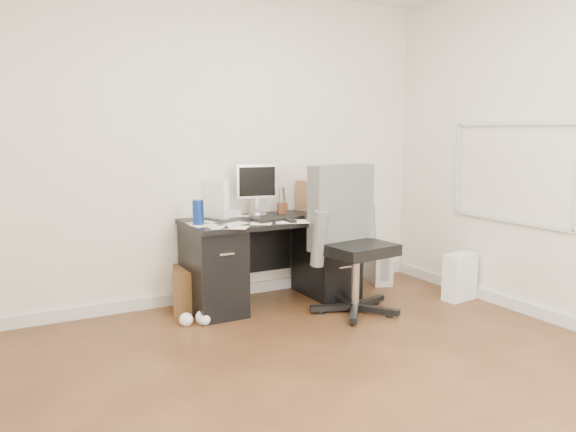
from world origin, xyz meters
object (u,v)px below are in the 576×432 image
object	(u,v)px
wicker_basket	(195,289)
lcd_monitor	(257,190)
office_chair	(356,240)
keyboard	(278,218)
desk	(272,258)
pc_tower	(378,262)

from	to	relation	value
wicker_basket	lcd_monitor	bearing A→B (deg)	4.59
office_chair	wicker_basket	size ratio (longest dim) A/B	3.36
keyboard	office_chair	world-z (taller)	office_chair
lcd_monitor	wicker_basket	bearing A→B (deg)	-165.87
desk	keyboard	distance (m)	0.39
desk	keyboard	size ratio (longest dim) A/B	3.33
desk	keyboard	xyz separation A→B (m)	(-0.01, -0.13, 0.36)
keyboard	pc_tower	size ratio (longest dim) A/B	1.13
desk	office_chair	xyz separation A→B (m)	(0.48, -0.56, 0.21)
keyboard	wicker_basket	bearing A→B (deg)	149.66
desk	wicker_basket	xyz separation A→B (m)	(-0.66, 0.12, -0.22)
keyboard	office_chair	xyz separation A→B (m)	(0.49, -0.43, -0.16)
lcd_monitor	office_chair	distance (m)	0.99
office_chair	wicker_basket	xyz separation A→B (m)	(-1.14, 0.68, -0.43)
lcd_monitor	wicker_basket	world-z (taller)	lcd_monitor
pc_tower	wicker_basket	bearing A→B (deg)	-161.46
wicker_basket	office_chair	bearing A→B (deg)	-30.77
office_chair	pc_tower	bearing A→B (deg)	34.86
lcd_monitor	wicker_basket	size ratio (longest dim) A/B	1.28
desk	office_chair	bearing A→B (deg)	-49.52
keyboard	pc_tower	world-z (taller)	keyboard
lcd_monitor	keyboard	xyz separation A→B (m)	(0.06, -0.30, -0.22)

